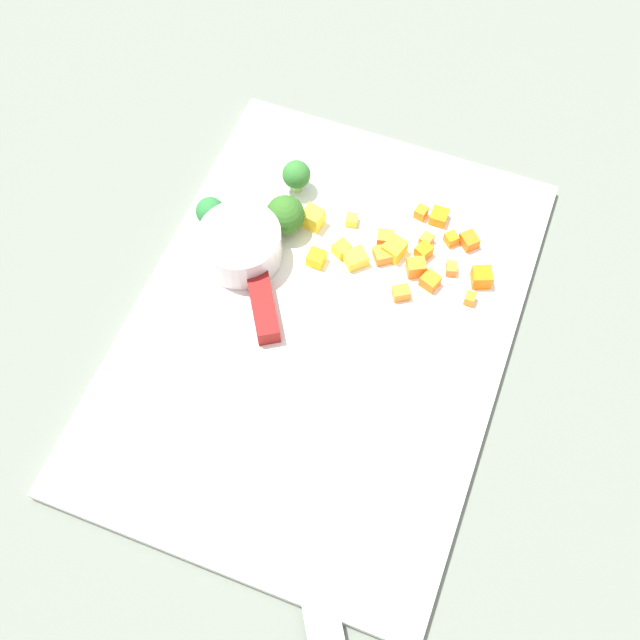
{
  "coord_description": "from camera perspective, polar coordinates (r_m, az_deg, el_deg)",
  "views": [
    {
      "loc": [
        -0.32,
        -0.12,
        0.66
      ],
      "look_at": [
        0.0,
        0.0,
        0.02
      ],
      "focal_mm": 44.74,
      "sensor_mm": 36.0,
      "label": 1
    }
  ],
  "objects": [
    {
      "name": "carrot_dice_9",
      "position": [
        0.75,
        5.82,
        1.94
      ],
      "size": [
        0.02,
        0.02,
        0.01
      ],
      "primitive_type": "cube",
      "rotation": [
        0.0,
        0.0,
        2.14
      ],
      "color": "orange",
      "rests_on": "cutting_board"
    },
    {
      "name": "prep_bowl",
      "position": [
        0.76,
        -5.7,
        5.36
      ],
      "size": [
        0.08,
        0.08,
        0.04
      ],
      "primitive_type": "cylinder",
      "color": "#BEBABC",
      "rests_on": "cutting_board"
    },
    {
      "name": "broccoli_floret_0",
      "position": [
        0.81,
        -1.7,
        10.32
      ],
      "size": [
        0.03,
        0.03,
        0.04
      ],
      "color": "#8CB465",
      "rests_on": "cutting_board"
    },
    {
      "name": "pepper_dice_2",
      "position": [
        0.77,
        5.35,
        5.08
      ],
      "size": [
        0.03,
        0.02,
        0.02
      ],
      "primitive_type": "cube",
      "rotation": [
        0.0,
        0.0,
        1.26
      ],
      "color": "yellow",
      "rests_on": "cutting_board"
    },
    {
      "name": "carrot_dice_6",
      "position": [
        0.76,
        7.89,
        2.77
      ],
      "size": [
        0.02,
        0.02,
        0.01
      ],
      "primitive_type": "cube",
      "rotation": [
        0.0,
        0.0,
        2.8
      ],
      "color": "orange",
      "rests_on": "cutting_board"
    },
    {
      "name": "pepper_dice_1",
      "position": [
        0.79,
        -0.51,
        7.3
      ],
      "size": [
        0.02,
        0.02,
        0.02
      ],
      "primitive_type": "cube",
      "rotation": [
        0.0,
        0.0,
        2.95
      ],
      "color": "yellow",
      "rests_on": "cutting_board"
    },
    {
      "name": "carrot_dice_7",
      "position": [
        0.76,
        6.87,
        3.76
      ],
      "size": [
        0.02,
        0.02,
        0.02
      ],
      "primitive_type": "cube",
      "rotation": [
        0.0,
        0.0,
        0.5
      ],
      "color": "orange",
      "rests_on": "cutting_board"
    },
    {
      "name": "carrot_dice_0",
      "position": [
        0.77,
        9.37,
        3.65
      ],
      "size": [
        0.01,
        0.01,
        0.01
      ],
      "primitive_type": "cube",
      "rotation": [
        0.0,
        0.0,
        1.85
      ],
      "color": "orange",
      "rests_on": "cutting_board"
    },
    {
      "name": "carrot_dice_8",
      "position": [
        0.79,
        7.63,
        5.71
      ],
      "size": [
        0.01,
        0.01,
        0.01
      ],
      "primitive_type": "cube",
      "rotation": [
        0.0,
        0.0,
        2.85
      ],
      "color": "orange",
      "rests_on": "cutting_board"
    },
    {
      "name": "carrot_dice_13",
      "position": [
        0.78,
        7.42,
        4.9
      ],
      "size": [
        0.02,
        0.02,
        0.01
      ],
      "primitive_type": "cube",
      "rotation": [
        0.0,
        0.0,
        2.67
      ],
      "color": "orange",
      "rests_on": "cutting_board"
    },
    {
      "name": "pepper_dice_0",
      "position": [
        0.79,
        2.29,
        7.17
      ],
      "size": [
        0.01,
        0.01,
        0.01
      ],
      "primitive_type": "cube",
      "rotation": [
        0.0,
        0.0,
        1.78
      ],
      "color": "yellow",
      "rests_on": "cutting_board"
    },
    {
      "name": "carrot_dice_1",
      "position": [
        0.79,
        10.62,
        5.6
      ],
      "size": [
        0.02,
        0.02,
        0.01
      ],
      "primitive_type": "cube",
      "rotation": [
        0.0,
        0.0,
        2.37
      ],
      "color": "orange",
      "rests_on": "cutting_board"
    },
    {
      "name": "carrot_dice_12",
      "position": [
        0.8,
        7.24,
        7.63
      ],
      "size": [
        0.01,
        0.01,
        0.01
      ],
      "primitive_type": "cube",
      "rotation": [
        0.0,
        0.0,
        2.94
      ],
      "color": "orange",
      "rests_on": "cutting_board"
    },
    {
      "name": "broccoli_floret_2",
      "position": [
        0.78,
        -2.51,
        7.51
      ],
      "size": [
        0.04,
        0.04,
        0.04
      ],
      "color": "#8EB56B",
      "rests_on": "cutting_board"
    },
    {
      "name": "carrot_dice_3",
      "position": [
        0.79,
        9.36,
        5.74
      ],
      "size": [
        0.02,
        0.02,
        0.01
      ],
      "primitive_type": "cube",
      "rotation": [
        0.0,
        0.0,
        0.82
      ],
      "color": "orange",
      "rests_on": "cutting_board"
    },
    {
      "name": "pepper_dice_3",
      "position": [
        0.77,
        -0.27,
        4.44
      ],
      "size": [
        0.02,
        0.02,
        0.01
      ],
      "primitive_type": "cube",
      "rotation": [
        0.0,
        0.0,
        1.53
      ],
      "color": "yellow",
      "rests_on": "cutting_board"
    },
    {
      "name": "pepper_dice_5",
      "position": [
        0.77,
        1.56,
        5.12
      ],
      "size": [
        0.02,
        0.02,
        0.01
      ],
      "primitive_type": "cube",
      "rotation": [
        0.0,
        0.0,
        1.06
      ],
      "color": "yellow",
      "rests_on": "cutting_board"
    },
    {
      "name": "ground_plane",
      "position": [
        0.75,
        -0.0,
        -0.8
      ],
      "size": [
        4.0,
        4.0,
        0.0
      ],
      "primitive_type": "plane",
      "color": "slate"
    },
    {
      "name": "carrot_dice_4",
      "position": [
        0.78,
        4.67,
        5.85
      ],
      "size": [
        0.02,
        0.02,
        0.01
      ],
      "primitive_type": "cube",
      "rotation": [
        0.0,
        0.0,
        1.8
      ],
      "color": "orange",
      "rests_on": "cutting_board"
    },
    {
      "name": "pepper_dice_4",
      "position": [
        0.77,
        2.56,
        4.42
      ],
      "size": [
        0.03,
        0.03,
        0.01
      ],
      "primitive_type": "cube",
      "rotation": [
        0.0,
        0.0,
        2.36
      ],
      "color": "yellow",
      "rests_on": "cutting_board"
    },
    {
      "name": "carrot_dice_5",
      "position": [
        0.77,
        11.48,
        3.03
      ],
      "size": [
        0.02,
        0.02,
        0.02
      ],
      "primitive_type": "cube",
      "rotation": [
        0.0,
        0.0,
        1.96
      ],
      "color": "orange",
      "rests_on": "cutting_board"
    },
    {
      "name": "chef_knife",
      "position": [
        0.71,
        -3.12,
        -4.15
      ],
      "size": [
        0.3,
        0.2,
        0.02
      ],
      "rotation": [
        0.0,
        0.0,
        3.7
      ],
      "color": "silver",
      "rests_on": "cutting_board"
    },
    {
      "name": "carrot_dice_2",
      "position": [
        0.76,
        10.68,
        1.52
      ],
      "size": [
        0.01,
        0.01,
        0.01
      ],
      "primitive_type": "cube",
      "rotation": [
        0.0,
        0.0,
        3.14
      ],
      "color": "orange",
      "rests_on": "cutting_board"
    },
    {
      "name": "broccoli_floret_1",
      "position": [
        0.79,
        -7.84,
        7.68
      ],
      "size": [
        0.03,
        0.03,
        0.03
      ],
      "color": "#98AD5D",
      "rests_on": "cutting_board"
    },
    {
      "name": "cutting_board",
      "position": [
        0.74,
        -0.0,
        -0.59
      ],
      "size": [
        0.47,
        0.34,
        0.01
      ],
      "primitive_type": "cube",
      "color": "white",
      "rests_on": "ground_plane"
    },
    {
      "name": "carrot_dice_10",
      "position": [
        0.8,
        8.51,
        7.33
      ],
      "size": [
        0.02,
        0.02,
        0.01
      ],
      "primitive_type": "cube",
      "rotation": [
        0.0,
        0.0,
        1.57
      ],
      "color": "orange",
      "rests_on": "cutting_board"
    },
    {
      "name": "carrot_dice_11",
      "position": [
        0.77,
        4.52,
        4.67
      ],
      "size": [
        0.02,
        0.02,
        0.01
      ],
      "primitive_type": "cube",
      "rotation": [
        0.0,
        0.0,
        2.19
      ],
      "color": "orange",
      "rests_on": "cutting_board"
    }
  ]
}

